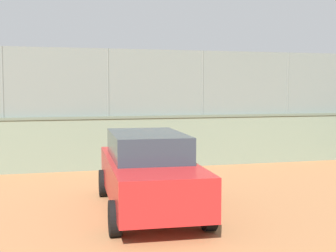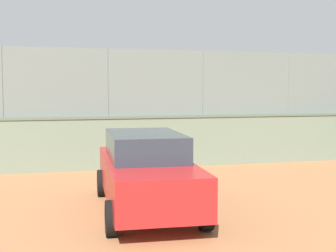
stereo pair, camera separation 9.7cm
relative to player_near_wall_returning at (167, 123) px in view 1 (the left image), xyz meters
name	(u,v)px [view 1 (the left image)]	position (x,y,z in m)	size (l,w,h in m)	color
ground_plane	(161,133)	(-0.84, -5.36, -0.94)	(260.00, 260.00, 0.00)	#A36B42
perimeter_wall	(287,137)	(-2.90, 6.17, -0.10)	(31.76, 1.68, 1.67)	slate
fence_panel_on_wall	(288,83)	(-2.90, 6.17, 1.78)	(31.18, 1.27, 2.10)	slate
player_near_wall_returning	(167,123)	(0.00, 0.00, 0.00)	(0.72, 1.23, 1.60)	navy
player_baseline_waiting	(57,123)	(5.02, -1.18, -0.02)	(1.23, 0.71, 1.57)	navy
player_at_service_line	(160,129)	(0.99, 3.17, 0.00)	(0.83, 0.70, 1.61)	#591919
sports_ball	(182,147)	(-0.21, 1.88, -0.89)	(0.11, 0.11, 0.11)	#3399D8
parked_car_red	(148,170)	(2.99, 11.63, -0.11)	(1.93, 4.53, 1.60)	red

